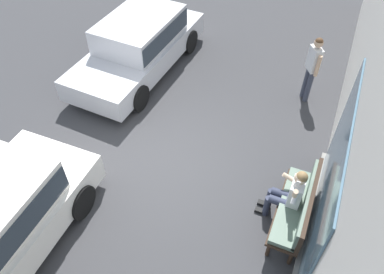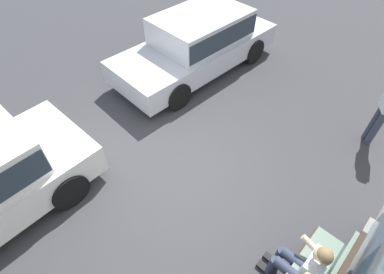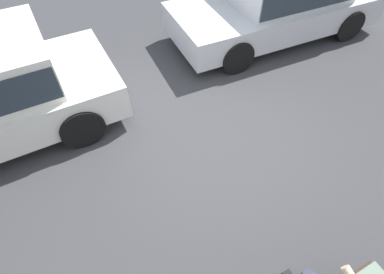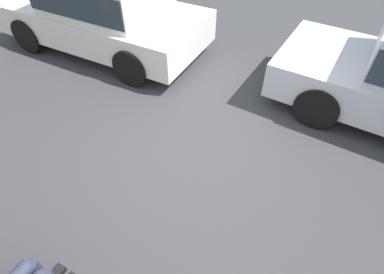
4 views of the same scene
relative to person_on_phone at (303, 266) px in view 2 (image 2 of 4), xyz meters
name	(u,v)px [view 2 (image 2 of 4)]	position (x,y,z in m)	size (l,w,h in m)	color
ground_plane	(177,171)	(-0.31, -2.67, -0.71)	(60.00, 60.00, 0.00)	#38383A
person_on_phone	(303,266)	(0.00, 0.00, 0.00)	(0.73, 0.74, 1.35)	#2D3347
parked_car_near	(198,41)	(-3.16, -4.75, 0.09)	(4.57, 2.05, 1.47)	silver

